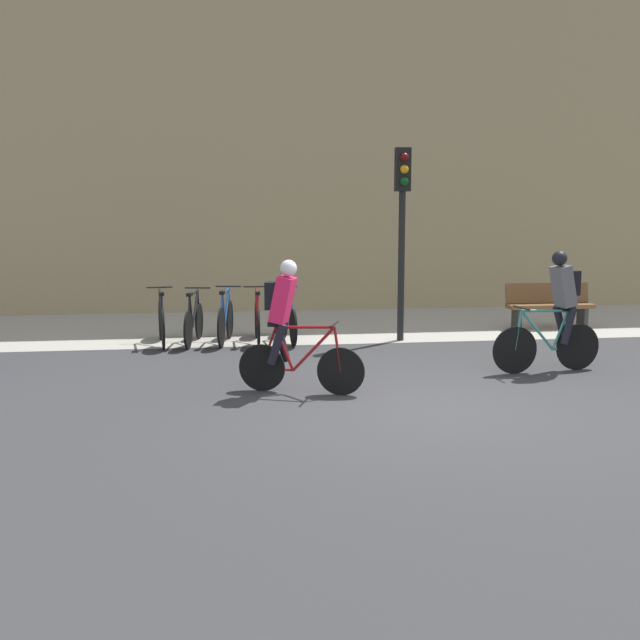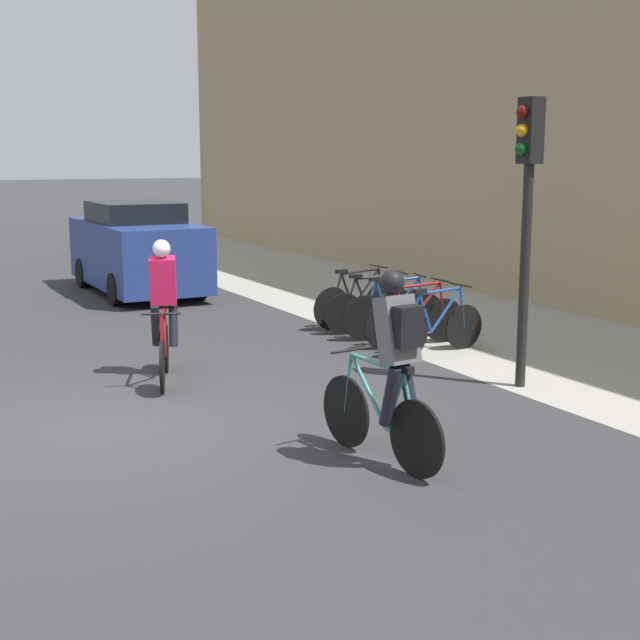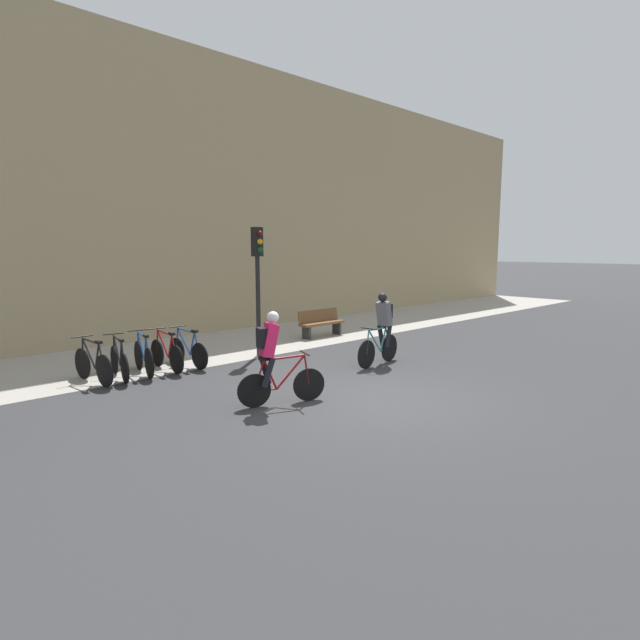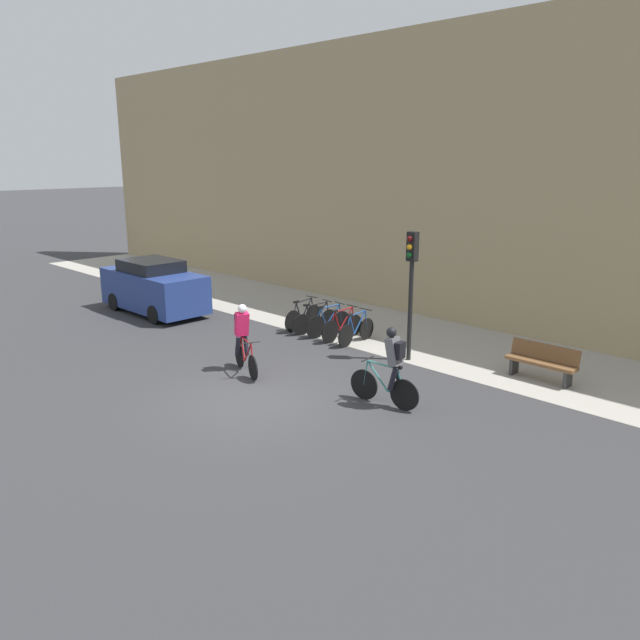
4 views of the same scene
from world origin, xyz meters
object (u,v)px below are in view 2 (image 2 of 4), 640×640
at_px(parked_bike_1, 375,308).
at_px(parked_bike_2, 394,313).
at_px(parked_bike_0, 358,302).
at_px(cyclist_pink, 163,304).
at_px(cyclist_grey, 392,364).
at_px(parked_bike_3, 415,319).
at_px(parked_car, 137,249).
at_px(parked_bike_4, 437,326).
at_px(traffic_light_pole, 527,189).

height_order(parked_bike_1, parked_bike_2, parked_bike_2).
relative_size(parked_bike_0, parked_bike_2, 1.04).
xyz_separation_m(cyclist_pink, cyclist_grey, (4.08, 0.79, -0.00)).
xyz_separation_m(parked_bike_1, parked_bike_3, (1.12, 0.00, 0.00)).
height_order(parked_bike_1, parked_car, parked_car).
xyz_separation_m(parked_bike_2, parked_bike_4, (1.12, -0.00, -0.01)).
bearing_deg(traffic_light_pole, parked_bike_2, 176.65).
height_order(cyclist_grey, traffic_light_pole, traffic_light_pole).
distance_m(cyclist_pink, parked_bike_4, 3.93).
bearing_deg(parked_bike_4, cyclist_pink, -95.64).
height_order(cyclist_grey, parked_bike_1, cyclist_grey).
height_order(parked_bike_4, parked_car, parked_car).
height_order(parked_bike_2, parked_bike_4, parked_bike_2).
bearing_deg(parked_bike_3, parked_bike_0, 179.98).
bearing_deg(parked_bike_4, cyclist_grey, -39.79).
xyz_separation_m(parked_bike_3, parked_bike_4, (0.56, 0.00, -0.01)).
distance_m(parked_bike_1, parked_bike_4, 1.69).
height_order(parked_bike_0, parked_bike_3, parked_bike_0).
bearing_deg(parked_bike_3, parked_bike_4, 0.01).
bearing_deg(parked_bike_2, parked_car, -161.32).
bearing_deg(parked_bike_1, parked_bike_3, 0.02).
relative_size(parked_bike_3, traffic_light_pole, 0.50).
xyz_separation_m(parked_bike_0, parked_bike_3, (1.68, -0.00, -0.01)).
relative_size(parked_bike_1, traffic_light_pole, 0.49).
height_order(cyclist_pink, traffic_light_pole, traffic_light_pole).
bearing_deg(parked_bike_1, cyclist_grey, -29.77).
height_order(parked_bike_0, parked_car, parked_car).
bearing_deg(cyclist_pink, parked_bike_4, 84.36).
distance_m(parked_bike_4, traffic_light_pole, 2.84).
xyz_separation_m(parked_bike_1, parked_car, (-5.80, -2.15, 0.50)).
relative_size(parked_bike_1, parked_bike_4, 1.02).
bearing_deg(traffic_light_pole, parked_bike_3, 175.95).
relative_size(parked_bike_2, parked_car, 0.38).
relative_size(parked_bike_3, parked_car, 0.40).
distance_m(parked_bike_1, traffic_light_pole, 4.21).
xyz_separation_m(cyclist_grey, parked_bike_0, (-5.94, 3.08, -0.54)).
bearing_deg(traffic_light_pole, parked_car, -168.31).
bearing_deg(parked_bike_4, parked_bike_3, -179.99).
relative_size(parked_bike_0, parked_bike_1, 1.01).
bearing_deg(parked_bike_4, parked_car, -163.98).
xyz_separation_m(cyclist_grey, parked_bike_2, (-4.82, 3.08, -0.54)).
xyz_separation_m(parked_bike_0, parked_bike_4, (2.25, -0.00, -0.01)).
xyz_separation_m(parked_bike_3, parked_car, (-6.92, -2.15, 0.50)).
height_order(parked_bike_2, parked_bike_3, parked_bike_2).
bearing_deg(parked_car, parked_bike_4, 16.02).
distance_m(cyclist_pink, traffic_light_pole, 4.63).
bearing_deg(parked_bike_0, parked_bike_1, -0.10).
relative_size(parked_bike_3, parked_bike_4, 1.03).
bearing_deg(parked_bike_1, traffic_light_pole, -2.82).
distance_m(parked_bike_2, traffic_light_pole, 3.72).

